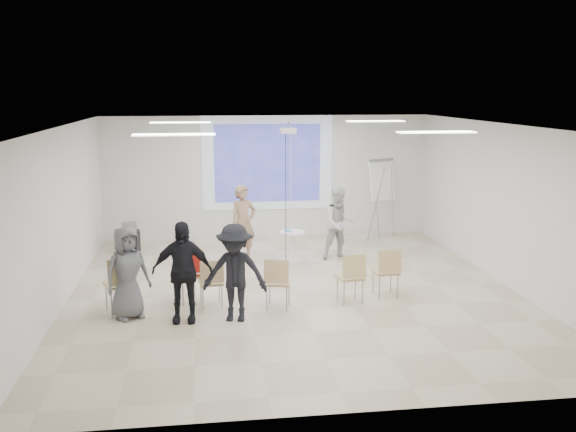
{
  "coord_description": "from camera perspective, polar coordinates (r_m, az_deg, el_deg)",
  "views": [
    {
      "loc": [
        -1.63,
        -11.06,
        3.62
      ],
      "look_at": [
        0.0,
        0.8,
        1.25
      ],
      "focal_mm": 40.0,
      "sensor_mm": 36.0,
      "label": 1
    }
  ],
  "objects": [
    {
      "name": "ceiling_projector",
      "position": [
        12.71,
        0.02,
        6.99
      ],
      "size": [
        0.3,
        0.25,
        3.0
      ],
      "color": "white",
      "rests_on": "ceiling"
    },
    {
      "name": "chair_far_left",
      "position": [
        10.83,
        -14.69,
        -5.56
      ],
      "size": [
        0.59,
        0.61,
        0.96
      ],
      "rotation": [
        0.0,
        0.0,
        0.36
      ],
      "color": "tan",
      "rests_on": "floor"
    },
    {
      "name": "chair_right_inner",
      "position": [
        11.04,
        5.68,
        -5.14
      ],
      "size": [
        0.47,
        0.5,
        0.89
      ],
      "rotation": [
        0.0,
        0.0,
        0.13
      ],
      "color": "tan",
      "rests_on": "floor"
    },
    {
      "name": "fluor_panel_ne",
      "position": [
        13.57,
        7.78,
        8.35
      ],
      "size": [
        1.2,
        0.3,
        0.02
      ],
      "primitive_type": "cube",
      "color": "white",
      "rests_on": "ceiling"
    },
    {
      "name": "projection_image",
      "position": [
        15.72,
        -1.82,
        4.73
      ],
      "size": [
        2.6,
        0.01,
        1.9
      ],
      "primitive_type": "cube",
      "color": "#3237AB",
      "rests_on": "wall_back"
    },
    {
      "name": "red_jacket",
      "position": [
        10.94,
        -8.91,
        -4.32
      ],
      "size": [
        0.45,
        0.27,
        0.43
      ],
      "primitive_type": "cube",
      "rotation": [
        0.0,
        0.0,
        0.41
      ],
      "color": "maroon",
      "rests_on": "chair_left_mid"
    },
    {
      "name": "player_left",
      "position": [
        13.59,
        -3.99,
        -0.23
      ],
      "size": [
        0.82,
        0.72,
        1.87
      ],
      "primitive_type": "imported",
      "rotation": [
        0.0,
        0.0,
        0.46
      ],
      "color": "#9E7C61",
      "rests_on": "floor"
    },
    {
      "name": "flipchart_easel",
      "position": [
        15.69,
        8.32,
        3.15
      ],
      "size": [
        0.79,
        0.63,
        1.98
      ],
      "rotation": [
        0.0,
        0.0,
        0.42
      ],
      "color": "gray",
      "rests_on": "floor"
    },
    {
      "name": "audience_outer",
      "position": [
        10.54,
        -14.12,
        -4.45
      ],
      "size": [
        0.98,
        0.88,
        1.68
      ],
      "primitive_type": "imported",
      "rotation": [
        0.0,
        0.0,
        0.53
      ],
      "color": "slate",
      "rests_on": "floor"
    },
    {
      "name": "fluor_panel_nw",
      "position": [
        13.09,
        -9.53,
        8.2
      ],
      "size": [
        1.2,
        0.3,
        0.02
      ],
      "primitive_type": "cube",
      "color": "white",
      "rests_on": "ceiling"
    },
    {
      "name": "audience_mid",
      "position": [
        10.14,
        -4.75,
        -4.48
      ],
      "size": [
        1.26,
        0.87,
        1.78
      ],
      "primitive_type": "imported",
      "rotation": [
        0.0,
        0.0,
        -0.23
      ],
      "color": "black",
      "rests_on": "floor"
    },
    {
      "name": "chair_right_far",
      "position": [
        11.44,
        8.81,
        -4.64
      ],
      "size": [
        0.44,
        0.47,
        0.89
      ],
      "rotation": [
        0.0,
        0.0,
        0.07
      ],
      "color": "tan",
      "rests_on": "floor"
    },
    {
      "name": "floor",
      "position": [
        11.77,
        0.53,
        -6.97
      ],
      "size": [
        8.0,
        9.0,
        0.1
      ],
      "primitive_type": "cube",
      "color": "beige",
      "rests_on": "ground"
    },
    {
      "name": "pedestal_table",
      "position": [
        13.66,
        0.35,
        -2.54
      ],
      "size": [
        0.66,
        0.66,
        0.68
      ],
      "rotation": [
        0.0,
        0.0,
        0.22
      ],
      "color": "white",
      "rests_on": "floor"
    },
    {
      "name": "projection_halo",
      "position": [
        15.73,
        -1.83,
        4.73
      ],
      "size": [
        3.2,
        0.01,
        2.3
      ],
      "primitive_type": "cube",
      "color": "silver",
      "rests_on": "wall_back"
    },
    {
      "name": "chair_center",
      "position": [
        10.7,
        -0.95,
        -5.64
      ],
      "size": [
        0.51,
        0.53,
        0.88
      ],
      "rotation": [
        0.0,
        0.0,
        -0.25
      ],
      "color": "tan",
      "rests_on": "floor"
    },
    {
      "name": "fluor_panel_se",
      "position": [
        10.25,
        13.04,
        7.27
      ],
      "size": [
        1.2,
        0.3,
        0.02
      ],
      "primitive_type": "cube",
      "color": "white",
      "rests_on": "ceiling"
    },
    {
      "name": "chair_left_inner",
      "position": [
        10.86,
        -6.82,
        -5.6
      ],
      "size": [
        0.44,
        0.46,
        0.84
      ],
      "rotation": [
        0.0,
        0.0,
        0.11
      ],
      "color": "tan",
      "rests_on": "floor"
    },
    {
      "name": "av_cart",
      "position": [
        14.93,
        -13.89,
        -1.94
      ],
      "size": [
        0.5,
        0.42,
        0.68
      ],
      "rotation": [
        0.0,
        0.0,
        0.15
      ],
      "color": "black",
      "rests_on": "floor"
    },
    {
      "name": "audience_left",
      "position": [
        10.19,
        -9.41,
        -4.27
      ],
      "size": [
        1.13,
        0.73,
        1.86
      ],
      "primitive_type": "imported",
      "rotation": [
        0.0,
        0.0,
        -0.08
      ],
      "color": "black",
      "rests_on": "floor"
    },
    {
      "name": "player_right",
      "position": [
        13.87,
        4.63,
        -0.3
      ],
      "size": [
        0.92,
        0.78,
        1.73
      ],
      "primitive_type": "imported",
      "rotation": [
        0.0,
        0.0,
        0.14
      ],
      "color": "silver",
      "rests_on": "floor"
    },
    {
      "name": "fluor_panel_sw",
      "position": [
        9.59,
        -10.1,
        7.14
      ],
      "size": [
        1.2,
        0.3,
        0.02
      ],
      "primitive_type": "cube",
      "color": "white",
      "rests_on": "ceiling"
    },
    {
      "name": "controller_left",
      "position": [
        13.79,
        -3.34,
        1.2
      ],
      "size": [
        0.08,
        0.12,
        0.04
      ],
      "primitive_type": "cube",
      "rotation": [
        0.0,
        0.0,
        0.46
      ],
      "color": "silver",
      "rests_on": "player_left"
    },
    {
      "name": "wall_back",
      "position": [
        15.84,
        -1.85,
        3.5
      ],
      "size": [
        8.0,
        0.1,
        3.0
      ],
      "primitive_type": "cube",
      "color": "silver",
      "rests_on": "floor"
    },
    {
      "name": "ceiling",
      "position": [
        11.2,
        0.56,
        8.28
      ],
      "size": [
        8.0,
        9.0,
        0.1
      ],
      "primitive_type": "cube",
      "color": "white",
      "rests_on": "wall_back"
    },
    {
      "name": "chair_left_mid",
      "position": [
        11.12,
        -8.7,
        -4.88
      ],
      "size": [
        0.6,
        0.62,
        0.96
      ],
      "rotation": [
        0.0,
        0.0,
        0.41
      ],
      "color": "tan",
      "rests_on": "floor"
    },
    {
      "name": "wall_right",
      "position": [
        12.61,
        19.07,
        0.9
      ],
      "size": [
        0.1,
        9.0,
        3.0
      ],
      "primitive_type": "cube",
      "color": "silver",
      "rests_on": "floor"
    },
    {
      "name": "controller_right",
      "position": [
        14.01,
        3.71,
        1.09
      ],
      "size": [
        0.06,
        0.12,
        0.04
      ],
      "primitive_type": "cube",
      "rotation": [
        0.0,
        0.0,
        0.14
      ],
      "color": "white",
      "rests_on": "player_right"
    },
    {
      "name": "wall_left",
      "position": [
        11.52,
        -19.8,
        -0.08
      ],
      "size": [
        0.1,
        9.0,
        3.0
      ],
      "primitive_type": "cube",
      "color": "silver",
      "rests_on": "floor"
    },
    {
      "name": "laptop",
      "position": [
        10.96,
        -6.87,
        -5.69
      ],
      "size": [
        0.33,
        0.26,
        0.02
      ],
      "primitive_type": "imported",
      "rotation": [
        0.0,
        0.0,
        3.25
      ],
      "color": "black",
      "rests_on": "chair_left_inner"
    }
  ]
}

